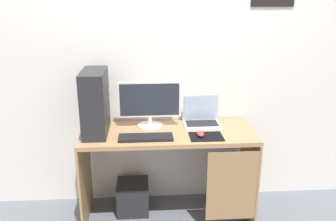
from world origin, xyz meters
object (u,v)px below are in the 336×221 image
object	(u,v)px
monitor	(150,104)
mouse_left	(200,134)
keyboard	(146,137)
subwoofer	(133,197)
pc_tower	(95,102)
laptop	(202,118)

from	to	relation	value
monitor	mouse_left	bearing A→B (deg)	-33.06
keyboard	subwoofer	size ratio (longest dim) A/B	1.53
pc_tower	monitor	distance (m)	0.45
monitor	subwoofer	distance (m)	0.86
laptop	mouse_left	world-z (taller)	laptop
keyboard	subwoofer	world-z (taller)	keyboard
mouse_left	subwoofer	bearing A→B (deg)	160.31
pc_tower	keyboard	size ratio (longest dim) A/B	1.21
pc_tower	mouse_left	bearing A→B (deg)	-9.70
keyboard	pc_tower	bearing A→B (deg)	157.79
keyboard	monitor	bearing A→B (deg)	82.20
subwoofer	keyboard	bearing A→B (deg)	-60.30
pc_tower	subwoofer	size ratio (longest dim) A/B	1.85
monitor	subwoofer	world-z (taller)	monitor
pc_tower	laptop	bearing A→B (deg)	9.17
laptop	keyboard	xyz separation A→B (m)	(-0.48, -0.30, -0.04)
keyboard	mouse_left	bearing A→B (deg)	2.68
pc_tower	subwoofer	world-z (taller)	pc_tower
pc_tower	keyboard	xyz separation A→B (m)	(0.39, -0.16, -0.24)
pc_tower	laptop	distance (m)	0.91
monitor	mouse_left	world-z (taller)	monitor
keyboard	subwoofer	bearing A→B (deg)	119.70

